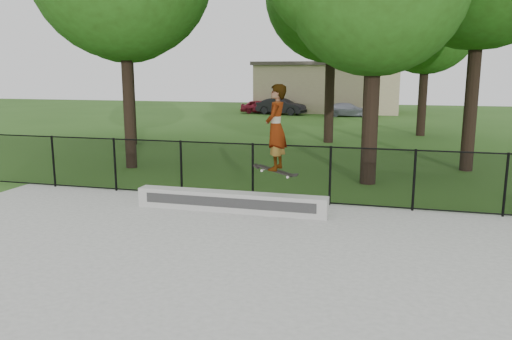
% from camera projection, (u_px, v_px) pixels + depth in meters
% --- Properties ---
extents(ground, '(100.00, 100.00, 0.00)m').
position_uv_depth(ground, '(148.00, 298.00, 7.48)').
color(ground, '#254A15').
rests_on(ground, ground).
extents(concrete_slab, '(14.00, 12.00, 0.06)m').
position_uv_depth(concrete_slab, '(148.00, 296.00, 7.47)').
color(concrete_slab, gray).
rests_on(concrete_slab, ground).
extents(grind_ledge, '(4.67, 0.40, 0.47)m').
position_uv_depth(grind_ledge, '(230.00, 202.00, 11.93)').
color(grind_ledge, '#ADACA8').
rests_on(grind_ledge, concrete_slab).
extents(car_a, '(3.46, 1.90, 1.12)m').
position_uv_depth(car_a, '(260.00, 107.00, 42.13)').
color(car_a, maroon).
rests_on(car_a, ground).
extents(car_b, '(3.89, 2.21, 1.33)m').
position_uv_depth(car_b, '(281.00, 106.00, 40.79)').
color(car_b, black).
rests_on(car_b, ground).
extents(car_c, '(3.57, 2.10, 1.06)m').
position_uv_depth(car_c, '(348.00, 110.00, 38.95)').
color(car_c, '#9F9FB4').
rests_on(car_c, ground).
extents(skater_airborne, '(0.82, 0.72, 2.11)m').
position_uv_depth(skater_airborne, '(276.00, 129.00, 11.19)').
color(skater_airborne, black).
rests_on(skater_airborne, ground).
extents(chainlink_fence, '(16.06, 0.06, 1.50)m').
position_uv_depth(chainlink_fence, '(253.00, 172.00, 12.92)').
color(chainlink_fence, black).
rests_on(chainlink_fence, concrete_slab).
extents(distant_building, '(12.40, 6.40, 4.30)m').
position_uv_depth(distant_building, '(328.00, 87.00, 43.60)').
color(distant_building, tan).
rests_on(distant_building, ground).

